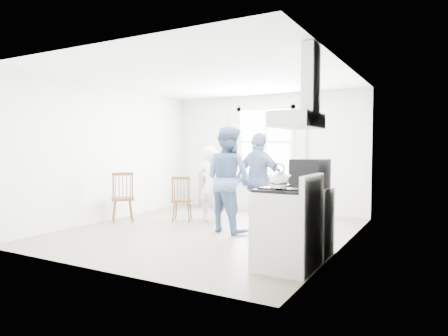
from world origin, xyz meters
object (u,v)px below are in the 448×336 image
Objects in this scene: stereo_stack at (310,174)px; person_mid at (228,179)px; low_cabinet at (311,221)px; windsor_chair_a at (181,194)px; windsor_chair_b at (213,187)px; gas_stove at (288,228)px; person_left at (211,185)px; windsor_chair_c at (123,191)px; person_right at (259,181)px.

person_mid reaches higher than stereo_stack.
windsor_chair_a is at bearing 158.77° from low_cabinet.
gas_stove is at bearing -43.71° from windsor_chair_b.
person_left reaches higher than gas_stove.
windsor_chair_c is at bearing 172.23° from low_cabinet.
gas_stove is at bearing -95.68° from low_cabinet.
windsor_chair_b reaches higher than windsor_chair_c.
person_mid is 1.06× the size of person_right.
person_left is at bearing 138.52° from gas_stove.
person_left is at bearing 149.83° from stereo_stack.
person_left is 1.02m from person_right.
windsor_chair_a is at bearing -0.07° from person_mid.
person_right is (-1.30, 1.24, 0.39)m from low_cabinet.
windsor_chair_c is at bearing 22.58° from person_mid.
person_mid is at bearing 153.44° from stereo_stack.
person_left is at bearing -22.50° from person_mid.
windsor_chair_c is at bearing -147.50° from windsor_chair_a.
person_mid is (-1.67, 0.77, 0.44)m from low_cabinet.
windsor_chair_c is (-3.74, 1.22, 0.11)m from gas_stove.
stereo_stack is at bearing 84.08° from gas_stove.
windsor_chair_b is at bearing -63.10° from person_left.
person_mid is 0.60m from person_right.
stereo_stack is at bearing -93.05° from low_cabinet.
windsor_chair_b is (-2.44, 1.57, 0.20)m from low_cabinet.
gas_stove is 3.00m from person_left.
windsor_chair_b is at bearing -29.90° from person_mid.
person_mid reaches higher than low_cabinet.
person_right is (-1.23, 1.94, 0.36)m from gas_stove.
windsor_chair_c is at bearing 161.92° from gas_stove.
person_right reaches higher than gas_stove.
windsor_chair_c is 0.57× the size of person_right.
gas_stove is 3.93m from windsor_chair_c.
low_cabinet is 0.53× the size of person_right.
low_cabinet is at bearing 153.27° from person_left.
gas_stove is at bearing 153.16° from person_mid.
person_left reaches higher than windsor_chair_a.
low_cabinet is 0.93× the size of windsor_chair_c.
person_left reaches higher than windsor_chair_c.
gas_stove is 0.70m from low_cabinet.
stereo_stack is 3.88m from windsor_chair_c.
person_left reaches higher than stereo_stack.
stereo_stack is at bearing -8.65° from windsor_chair_c.
person_left is 0.86× the size of person_right.
windsor_chair_a is at bearing 19.04° from person_left.
windsor_chair_b is at bearing 136.29° from gas_stove.
stereo_stack is at bearing -22.28° from windsor_chair_a.
gas_stove is at bearing -18.08° from windsor_chair_c.
low_cabinet is 1.91× the size of stereo_stack.
low_cabinet is at bearing 145.68° from person_right.
stereo_stack is 0.28× the size of person_right.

